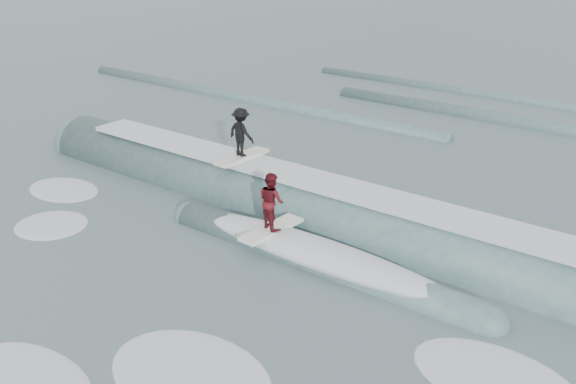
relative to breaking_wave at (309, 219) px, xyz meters
The scene contains 6 objects.
ground 4.51m from the breaking_wave, 92.45° to the right, with size 160.00×160.00×0.00m, color #3F525C.
breaking_wave is the anchor object (origin of this frame).
surfer_black 3.41m from the breaking_wave, behind, with size 1.01×2.01×1.60m.
surfer_red 2.30m from the breaking_wave, 84.64° to the right, with size 0.89×2.03×1.63m.
whitewater 6.29m from the breaking_wave, 83.40° to the right, with size 17.09×7.84×0.10m.
far_swells 13.33m from the breaking_wave, 99.63° to the left, with size 36.41×8.65×0.80m.
Camera 1 is at (9.99, -9.25, 7.85)m, focal length 40.00 mm.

